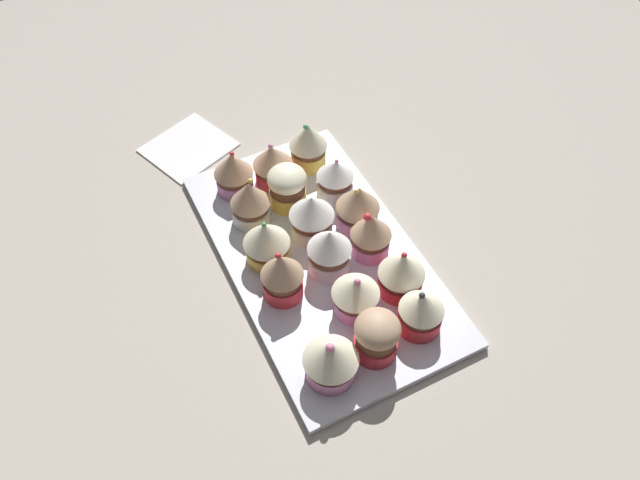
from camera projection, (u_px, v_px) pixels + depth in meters
ground_plane at (320, 264)px, 89.32cm from camera, size 180.00×180.00×3.00cm
baking_tray at (320, 256)px, 87.67cm from camera, size 45.05×25.31×1.20cm
cupcake_0 at (421, 311)px, 77.33cm from camera, size 5.77×5.77×7.03cm
cupcake_1 at (402, 272)px, 80.68cm from camera, size 6.26×6.26×7.38cm
cupcake_2 at (371, 234)px, 84.47cm from camera, size 5.74×5.74×7.75cm
cupcake_3 at (358, 205)px, 87.58cm from camera, size 6.35×6.35×7.72cm
cupcake_4 at (335, 178)px, 91.55cm from camera, size 5.54×5.54×6.91cm
cupcake_5 at (308, 144)px, 94.99cm from camera, size 5.96×5.96×8.18cm
cupcake_6 at (377, 336)px, 74.87cm from camera, size 5.69×5.69×7.14cm
cupcake_7 at (354, 294)px, 78.84cm from camera, size 6.25×6.25×6.79cm
cupcake_8 at (330, 250)px, 82.58cm from camera, size 6.01×6.01×7.78cm
cupcake_9 at (312, 215)px, 86.48cm from camera, size 6.42×6.42×7.46cm
cupcake_10 at (287, 187)px, 90.27cm from camera, size 5.77×5.77×6.91cm
cupcake_11 at (272, 164)px, 93.07cm from camera, size 6.13×6.13×7.23cm
cupcake_12 at (331, 359)px, 72.89cm from camera, size 6.80×6.80×7.45cm
cupcake_13 at (282, 275)px, 79.78cm from camera, size 5.67×5.67×8.34cm
cupcake_14 at (266, 241)px, 83.76cm from camera, size 6.46×6.46×7.43cm
cupcake_15 at (250, 202)px, 88.08cm from camera, size 5.77×5.77×7.79cm
cupcake_16 at (233, 172)px, 91.91cm from camera, size 5.85×5.85×7.39cm
napkin at (188, 147)px, 101.93cm from camera, size 15.34×15.94×0.60cm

